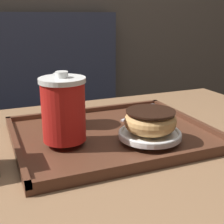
# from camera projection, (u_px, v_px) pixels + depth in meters

# --- Properties ---
(booth_bench) EXTENTS (1.26, 0.44, 1.00)m
(booth_bench) POSITION_uv_depth(u_px,v_px,m) (6.00, 158.00, 1.53)
(booth_bench) COLOR #33384C
(booth_bench) RESTS_ON ground_plane
(cafe_table) EXTENTS (1.07, 0.74, 0.71)m
(cafe_table) POSITION_uv_depth(u_px,v_px,m) (118.00, 196.00, 0.77)
(cafe_table) COLOR #846042
(cafe_table) RESTS_ON ground_plane
(serving_tray) EXTENTS (0.46, 0.37, 0.02)m
(serving_tray) POSITION_uv_depth(u_px,v_px,m) (112.00, 135.00, 0.75)
(serving_tray) COLOR #512D1E
(serving_tray) RESTS_ON cafe_table
(coffee_cup_front) EXTENTS (0.10, 0.10, 0.15)m
(coffee_cup_front) POSITION_uv_depth(u_px,v_px,m) (63.00, 109.00, 0.66)
(coffee_cup_front) COLOR red
(coffee_cup_front) RESTS_ON serving_tray
(coffee_cup_rear) EXTENTS (0.09, 0.09, 0.12)m
(coffee_cup_rear) POSITION_uv_depth(u_px,v_px,m) (59.00, 99.00, 0.78)
(coffee_cup_rear) COLOR #E0B784
(coffee_cup_rear) RESTS_ON serving_tray
(plate_with_chocolate_donut) EXTENTS (0.14, 0.14, 0.01)m
(plate_with_chocolate_donut) POSITION_uv_depth(u_px,v_px,m) (150.00, 134.00, 0.69)
(plate_with_chocolate_donut) COLOR white
(plate_with_chocolate_donut) RESTS_ON serving_tray
(donut_chocolate_glazed) EXTENTS (0.11, 0.11, 0.05)m
(donut_chocolate_glazed) POSITION_uv_depth(u_px,v_px,m) (150.00, 121.00, 0.68)
(donut_chocolate_glazed) COLOR tan
(donut_chocolate_glazed) RESTS_ON plate_with_chocolate_donut
(spoon) EXTENTS (0.15, 0.10, 0.01)m
(spoon) POSITION_uv_depth(u_px,v_px,m) (147.00, 109.00, 0.88)
(spoon) COLOR silver
(spoon) RESTS_ON serving_tray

